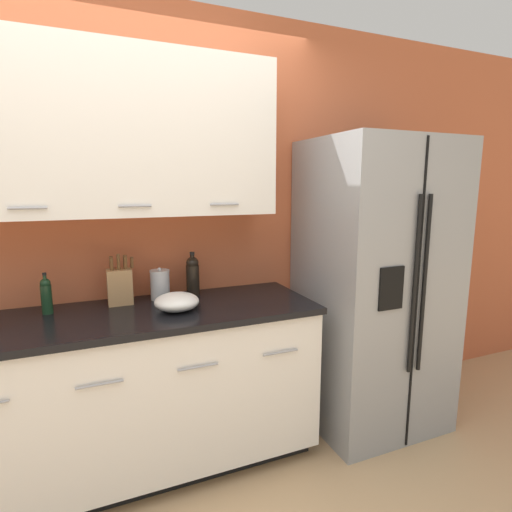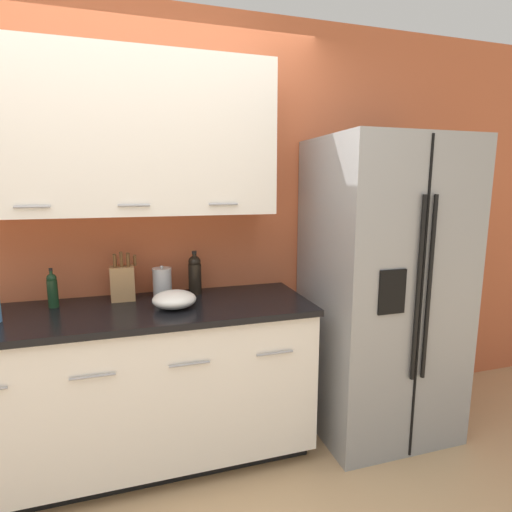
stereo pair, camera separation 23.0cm
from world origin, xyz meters
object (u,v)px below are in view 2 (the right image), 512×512
(knife_block, at_px, (123,282))
(wine_bottle, at_px, (195,274))
(steel_canister, at_px, (162,282))
(refrigerator, at_px, (381,289))
(oil_bottle, at_px, (52,290))
(mixing_bowl, at_px, (174,299))

(knife_block, bearing_deg, wine_bottle, 2.20)
(steel_canister, bearing_deg, knife_block, -177.66)
(refrigerator, relative_size, knife_block, 6.46)
(wine_bottle, xyz_separation_m, oil_bottle, (-0.78, -0.05, -0.03))
(oil_bottle, bearing_deg, steel_canister, 3.91)
(refrigerator, bearing_deg, knife_block, 171.36)
(knife_block, relative_size, mixing_bowl, 1.22)
(knife_block, bearing_deg, refrigerator, -8.64)
(steel_canister, xyz_separation_m, mixing_bowl, (0.04, -0.24, -0.04))
(refrigerator, bearing_deg, mixing_bowl, 179.95)
(refrigerator, xyz_separation_m, mixing_bowl, (-1.29, 0.00, 0.04))
(knife_block, distance_m, steel_canister, 0.22)
(refrigerator, relative_size, mixing_bowl, 7.91)
(wine_bottle, relative_size, mixing_bowl, 1.13)
(knife_block, relative_size, steel_canister, 1.51)
(knife_block, distance_m, mixing_bowl, 0.36)
(refrigerator, height_order, mixing_bowl, refrigerator)
(oil_bottle, height_order, mixing_bowl, oil_bottle)
(wine_bottle, xyz_separation_m, steel_canister, (-0.19, -0.01, -0.04))
(knife_block, height_order, oil_bottle, knife_block)
(mixing_bowl, bearing_deg, oil_bottle, 161.98)
(knife_block, distance_m, wine_bottle, 0.42)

